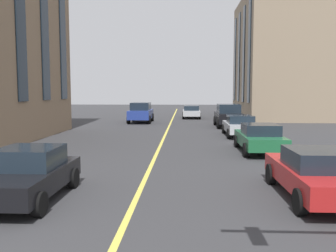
# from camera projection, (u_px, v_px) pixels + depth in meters

# --- Properties ---
(lane_centre_line) EXTENTS (80.00, 0.16, 0.01)m
(lane_centre_line) POSITION_uv_depth(u_px,v_px,m) (162.00, 142.00, 21.00)
(lane_centre_line) COLOR #D8C64C
(lane_centre_line) RESTS_ON ground_plane
(car_black_mid) EXTENTS (3.90, 1.89, 1.40)m
(car_black_mid) POSITION_uv_depth(u_px,v_px,m) (28.00, 174.00, 9.75)
(car_black_mid) COLOR black
(car_black_mid) RESTS_ON ground_plane
(car_blue_near) EXTENTS (4.70, 2.14, 1.88)m
(car_blue_near) POSITION_uv_depth(u_px,v_px,m) (141.00, 112.00, 34.17)
(car_blue_near) COLOR navy
(car_blue_near) RESTS_ON ground_plane
(car_silver_far) EXTENTS (4.40, 1.95, 1.37)m
(car_silver_far) POSITION_uv_depth(u_px,v_px,m) (191.00, 112.00, 39.64)
(car_silver_far) COLOR #B7BABF
(car_silver_far) RESTS_ON ground_plane
(car_silver_oncoming) EXTENTS (4.40, 1.95, 1.37)m
(car_silver_oncoming) POSITION_uv_depth(u_px,v_px,m) (240.00, 125.00, 23.66)
(car_silver_oncoming) COLOR #B7BABF
(car_silver_oncoming) RESTS_ON ground_plane
(car_red_parked_a) EXTENTS (4.40, 1.95, 1.37)m
(car_red_parked_a) POSITION_uv_depth(u_px,v_px,m) (317.00, 173.00, 9.85)
(car_red_parked_a) COLOR #B21E1E
(car_red_parked_a) RESTS_ON ground_plane
(car_green_trailing) EXTENTS (4.40, 1.95, 1.37)m
(car_green_trailing) POSITION_uv_depth(u_px,v_px,m) (260.00, 138.00, 17.39)
(car_green_trailing) COLOR #1E6038
(car_green_trailing) RESTS_ON ground_plane
(car_black_parked_b) EXTENTS (4.70, 2.14, 1.88)m
(car_black_parked_b) POSITION_uv_depth(u_px,v_px,m) (228.00, 115.00, 29.88)
(car_black_parked_b) COLOR black
(car_black_parked_b) RESTS_ON ground_plane
(building_right_near) EXTENTS (13.31, 8.72, 13.02)m
(building_right_near) POSITION_uv_depth(u_px,v_px,m) (281.00, 58.00, 39.52)
(building_right_near) COLOR gray
(building_right_near) RESTS_ON ground_plane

